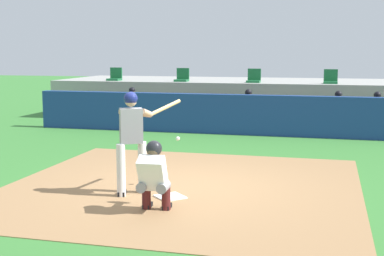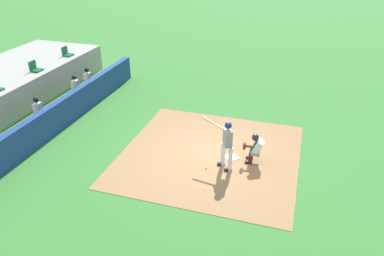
{
  "view_description": "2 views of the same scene",
  "coord_description": "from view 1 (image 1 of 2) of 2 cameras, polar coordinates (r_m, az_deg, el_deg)",
  "views": [
    {
      "loc": [
        2.56,
        -9.28,
        2.48
      ],
      "look_at": [
        0.0,
        0.7,
        1.0
      ],
      "focal_mm": 50.02,
      "sensor_mm": 36.0,
      "label": 1
    },
    {
      "loc": [
        -11.29,
        -2.83,
        7.32
      ],
      "look_at": [
        0.0,
        0.7,
        1.0
      ],
      "focal_mm": 34.55,
      "sensor_mm": 36.0,
      "label": 2
    }
  ],
  "objects": [
    {
      "name": "dugout_player_2",
      "position": [
        16.72,
        15.29,
        1.69
      ],
      "size": [
        0.49,
        0.7,
        1.3
      ],
      "color": "#939399",
      "rests_on": "ground"
    },
    {
      "name": "dugout_player_3",
      "position": [
        16.78,
        19.11,
        1.55
      ],
      "size": [
        0.49,
        0.7,
        1.3
      ],
      "color": "#939399",
      "rests_on": "ground"
    },
    {
      "name": "stadium_seat_2",
      "position": [
        18.86,
        6.61,
        5.25
      ],
      "size": [
        0.46,
        0.46,
        0.48
      ],
      "color": "#196033",
      "rests_on": "stands_platform"
    },
    {
      "name": "stadium_seat_0",
      "position": [
        20.23,
        -8.21,
        5.42
      ],
      "size": [
        0.46,
        0.46,
        0.48
      ],
      "color": "#196033",
      "rests_on": "stands_platform"
    },
    {
      "name": "home_plate",
      "position": [
        9.19,
        -2.35,
        -7.33
      ],
      "size": [
        0.62,
        0.62,
        0.02
      ],
      "primitive_type": "cube",
      "rotation": [
        0.0,
        0.0,
        0.79
      ],
      "color": "white",
      "rests_on": "dirt_infield"
    },
    {
      "name": "batter_at_plate",
      "position": [
        9.25,
        -6.34,
        -0.86
      ],
      "size": [
        0.84,
        1.29,
        1.8
      ],
      "color": "silver",
      "rests_on": "ground"
    },
    {
      "name": "stadium_seat_3",
      "position": [
        18.68,
        14.56,
        5.02
      ],
      "size": [
        0.46,
        0.46,
        0.48
      ],
      "color": "#196033",
      "rests_on": "stands_platform"
    },
    {
      "name": "stands_platform",
      "position": [
        20.42,
        7.15,
        3.12
      ],
      "size": [
        15.0,
        4.4,
        1.4
      ],
      "primitive_type": "cube",
      "color": "#9E9E99",
      "rests_on": "ground"
    },
    {
      "name": "dirt_infield",
      "position": [
        9.94,
        -1.01,
        -6.24
      ],
      "size": [
        6.4,
        6.4,
        0.01
      ],
      "primitive_type": "cube",
      "color": "#9E754C",
      "rests_on": "ground"
    },
    {
      "name": "dugout_wall",
      "position": [
        16.1,
        5.15,
        1.44
      ],
      "size": [
        13.0,
        0.3,
        1.2
      ],
      "primitive_type": "cube",
      "color": "navy",
      "rests_on": "ground"
    },
    {
      "name": "ground_plane",
      "position": [
        9.94,
        -1.01,
        -6.27
      ],
      "size": [
        80.0,
        80.0,
        0.0
      ],
      "primitive_type": "plane",
      "color": "#387A33"
    },
    {
      "name": "dugout_player_1",
      "position": [
        16.9,
        5.94,
        2.0
      ],
      "size": [
        0.49,
        0.7,
        1.3
      ],
      "color": "#939399",
      "rests_on": "ground"
    },
    {
      "name": "stadium_seat_1",
      "position": [
        19.38,
        -1.06,
        5.38
      ],
      "size": [
        0.46,
        0.46,
        0.48
      ],
      "color": "#196033",
      "rests_on": "stands_platform"
    },
    {
      "name": "dugout_player_0",
      "position": [
        17.89,
        -6.52,
        2.33
      ],
      "size": [
        0.49,
        0.7,
        1.3
      ],
      "color": "#939399",
      "rests_on": "ground"
    },
    {
      "name": "catcher_crouched",
      "position": [
        8.32,
        -4.08,
        -4.85
      ],
      "size": [
        0.5,
        1.92,
        1.13
      ],
      "color": "gray",
      "rests_on": "ground"
    },
    {
      "name": "dugout_bench",
      "position": [
        17.12,
        5.67,
        0.57
      ],
      "size": [
        11.8,
        0.44,
        0.45
      ],
      "primitive_type": "cube",
      "color": "olive",
      "rests_on": "ground"
    }
  ]
}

